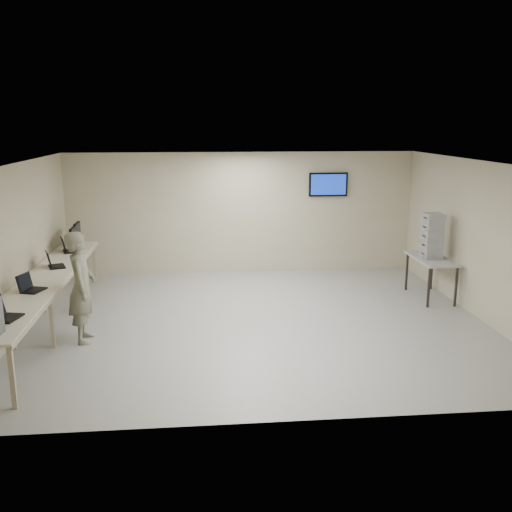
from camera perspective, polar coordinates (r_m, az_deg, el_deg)
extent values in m
cube|color=#A2A2A2|center=(10.21, 0.11, -6.55)|extent=(8.00, 7.00, 0.01)
cube|color=white|center=(9.63, 0.12, 9.33)|extent=(8.00, 7.00, 0.01)
cube|color=#BDB19A|center=(13.25, -1.40, 4.31)|extent=(8.00, 0.01, 2.80)
cube|color=#BDB19A|center=(6.47, 3.22, -5.33)|extent=(8.00, 0.01, 2.80)
cube|color=#BDB19A|center=(10.24, -22.76, 0.61)|extent=(0.01, 7.00, 2.80)
cube|color=#BDB19A|center=(10.96, 21.41, 1.50)|extent=(0.01, 7.00, 2.80)
cube|color=#282424|center=(13.44, 7.19, 7.13)|extent=(0.15, 0.04, 0.15)
cube|color=black|center=(13.40, 7.23, 7.11)|extent=(0.90, 0.06, 0.55)
cube|color=#0E2A9B|center=(13.37, 7.26, 7.10)|extent=(0.82, 0.01, 0.47)
cube|color=beige|center=(10.24, -20.37, -2.18)|extent=(0.75, 6.00, 0.04)
cube|color=tan|center=(10.16, -18.31, -2.31)|extent=(0.02, 6.00, 0.06)
cube|color=tan|center=(7.72, -23.20, -10.98)|extent=(0.06, 0.06, 0.86)
cube|color=tan|center=(9.63, -23.21, -6.19)|extent=(0.06, 0.06, 0.86)
cube|color=tan|center=(9.47, -19.73, -6.22)|extent=(0.06, 0.06, 0.86)
cube|color=tan|center=(11.28, -20.54, -3.19)|extent=(0.06, 0.06, 0.86)
cube|color=tan|center=(11.14, -17.55, -3.17)|extent=(0.06, 0.06, 0.86)
cube|color=tan|center=(13.11, -18.42, -0.80)|extent=(0.06, 0.06, 0.86)
cube|color=tan|center=(12.98, -15.84, -0.75)|extent=(0.06, 0.06, 0.86)
cube|color=black|center=(8.32, -23.59, -5.72)|extent=(0.36, 0.44, 0.02)
cube|color=black|center=(9.51, -21.33, -3.22)|extent=(0.36, 0.42, 0.02)
cube|color=black|center=(9.51, -22.16, -2.41)|extent=(0.17, 0.34, 0.26)
cube|color=black|center=(9.50, -22.07, -2.41)|extent=(0.14, 0.30, 0.21)
cube|color=black|center=(10.92, -19.30, -0.99)|extent=(0.38, 0.44, 0.02)
cube|color=black|center=(10.92, -20.04, -0.26)|extent=(0.19, 0.36, 0.27)
cube|color=black|center=(10.92, -19.96, -0.26)|extent=(0.15, 0.31, 0.22)
cube|color=black|center=(12.12, -18.02, 0.46)|extent=(0.39, 0.46, 0.02)
cube|color=black|center=(12.12, -18.72, 1.15)|extent=(0.19, 0.37, 0.28)
cube|color=black|center=(12.12, -18.65, 1.15)|extent=(0.16, 0.32, 0.23)
cylinder|color=black|center=(12.43, -17.76, 0.76)|extent=(0.20, 0.20, 0.01)
cube|color=black|center=(12.41, -17.78, 1.15)|extent=(0.04, 0.03, 0.16)
cube|color=black|center=(12.37, -17.85, 2.05)|extent=(0.05, 0.44, 0.30)
cube|color=black|center=(12.36, -17.72, 2.05)|extent=(0.00, 0.40, 0.25)
cylinder|color=black|center=(12.84, -17.36, 1.18)|extent=(0.21, 0.21, 0.02)
cube|color=black|center=(12.82, -17.39, 1.58)|extent=(0.04, 0.03, 0.17)
cube|color=black|center=(12.79, -17.46, 2.50)|extent=(0.05, 0.47, 0.31)
cube|color=black|center=(12.78, -17.33, 2.51)|extent=(0.00, 0.43, 0.27)
imported|color=gray|center=(9.48, -17.04, -2.99)|extent=(0.49, 0.69, 1.80)
cube|color=#969696|center=(11.86, 17.16, -0.28)|extent=(0.64, 1.38, 0.04)
cube|color=#282424|center=(11.33, 16.89, -3.03)|extent=(0.04, 0.04, 0.79)
cube|color=#282424|center=(12.38, 14.85, -1.53)|extent=(0.04, 0.04, 0.79)
cube|color=#282424|center=(11.55, 19.38, -2.91)|extent=(0.04, 0.04, 0.79)
cube|color=#282424|center=(12.58, 17.16, -1.45)|extent=(0.04, 0.04, 0.79)
cube|color=#9B9EA1|center=(11.82, 17.11, 0.23)|extent=(0.34, 0.38, 0.18)
cube|color=#9B9EA1|center=(11.79, 17.17, 1.08)|extent=(0.34, 0.38, 0.18)
cube|color=#9B9EA1|center=(11.75, 17.23, 1.94)|extent=(0.34, 0.38, 0.18)
cube|color=#9B9EA1|center=(11.72, 17.29, 2.80)|extent=(0.34, 0.38, 0.18)
cube|color=#9B9EA1|center=(11.69, 17.35, 3.67)|extent=(0.34, 0.38, 0.18)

